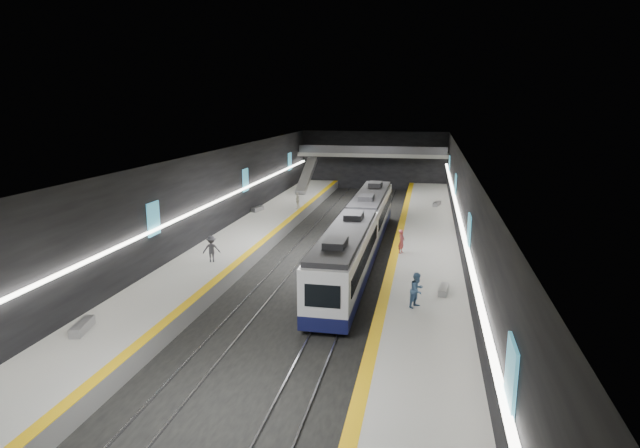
% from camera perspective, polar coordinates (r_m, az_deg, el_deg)
% --- Properties ---
extents(ground, '(70.00, 70.00, 0.00)m').
position_cam_1_polar(ground, '(41.51, 0.67, -3.78)').
color(ground, black).
rests_on(ground, ground).
extents(ceiling, '(20.00, 70.00, 0.04)m').
position_cam_1_polar(ceiling, '(39.96, 0.70, 7.27)').
color(ceiling, beige).
rests_on(ceiling, wall_left).
extents(wall_left, '(0.04, 70.00, 8.00)m').
position_cam_1_polar(wall_left, '(43.51, -12.38, 2.11)').
color(wall_left, black).
rests_on(wall_left, ground).
extents(wall_right, '(0.04, 70.00, 8.00)m').
position_cam_1_polar(wall_right, '(39.94, 14.92, 1.03)').
color(wall_right, black).
rests_on(wall_right, ground).
extents(wall_back, '(20.00, 0.04, 8.00)m').
position_cam_1_polar(wall_back, '(74.86, 5.76, 6.76)').
color(wall_back, black).
rests_on(wall_back, ground).
extents(platform_left, '(5.00, 70.00, 1.00)m').
position_cam_1_polar(platform_left, '(43.35, -9.12, -2.54)').
color(platform_left, slate).
rests_on(platform_left, ground).
extents(tile_surface_left, '(5.00, 70.00, 0.02)m').
position_cam_1_polar(tile_surface_left, '(43.22, -9.15, -1.88)').
color(tile_surface_left, '#B0B0AB').
rests_on(tile_surface_left, platform_left).
extents(tactile_strip_left, '(0.60, 70.00, 0.02)m').
position_cam_1_polar(tactile_strip_left, '(42.51, -6.37, -2.04)').
color(tactile_strip_left, '#E9AF0C').
rests_on(tactile_strip_left, platform_left).
extents(platform_right, '(5.00, 70.00, 1.00)m').
position_cam_1_polar(platform_right, '(40.70, 11.12, -3.64)').
color(platform_right, slate).
rests_on(platform_right, ground).
extents(tile_surface_right, '(5.00, 70.00, 0.02)m').
position_cam_1_polar(tile_surface_right, '(40.56, 11.15, -2.95)').
color(tile_surface_right, '#B0B0AB').
rests_on(tile_surface_right, platform_right).
extents(tactile_strip_right, '(0.60, 70.00, 0.02)m').
position_cam_1_polar(tactile_strip_right, '(40.61, 8.04, -2.80)').
color(tactile_strip_right, '#E9AF0C').
rests_on(tactile_strip_right, platform_right).
extents(rails, '(6.52, 70.00, 0.12)m').
position_cam_1_polar(rails, '(41.50, 0.67, -3.70)').
color(rails, gray).
rests_on(rails, ground).
extents(train, '(2.69, 30.05, 3.60)m').
position_cam_1_polar(train, '(41.43, 4.31, -0.71)').
color(train, '#10133D').
rests_on(train, ground).
extents(ad_posters, '(19.94, 53.50, 2.20)m').
position_cam_1_polar(ad_posters, '(41.42, 0.94, 2.58)').
color(ad_posters, '#3F9FBF').
rests_on(ad_posters, wall_left).
extents(cove_light_left, '(0.25, 68.60, 0.12)m').
position_cam_1_polar(cove_light_left, '(43.47, -12.12, 1.85)').
color(cove_light_left, white).
rests_on(cove_light_left, wall_left).
extents(cove_light_right, '(0.25, 68.60, 0.12)m').
position_cam_1_polar(cove_light_right, '(39.96, 14.62, 0.76)').
color(cove_light_right, white).
rests_on(cove_light_right, wall_right).
extents(mezzanine_bridge, '(20.00, 3.00, 1.50)m').
position_cam_1_polar(mezzanine_bridge, '(72.70, 5.61, 7.41)').
color(mezzanine_bridge, gray).
rests_on(mezzanine_bridge, wall_left).
extents(escalator, '(1.20, 7.50, 3.92)m').
position_cam_1_polar(escalator, '(67.36, -1.44, 5.20)').
color(escalator, '#99999E').
rests_on(escalator, platform_left).
extents(bench_left_near, '(0.96, 2.00, 0.47)m').
position_cam_1_polar(bench_left_near, '(28.89, -24.03, -9.98)').
color(bench_left_near, '#99999E').
rests_on(bench_left_near, platform_left).
extents(bench_left_far, '(0.88, 1.88, 0.44)m').
position_cam_1_polar(bench_left_far, '(55.02, -6.68, 1.60)').
color(bench_left_far, '#99999E').
rests_on(bench_left_far, platform_left).
extents(bench_right_near, '(0.67, 1.70, 0.40)m').
position_cam_1_polar(bench_right_near, '(32.24, 13.06, -6.86)').
color(bench_right_near, '#99999E').
rests_on(bench_right_near, platform_right).
extents(bench_right_far, '(0.93, 1.84, 0.43)m').
position_cam_1_polar(bench_right_far, '(58.85, 12.36, 2.12)').
color(bench_right_far, '#99999E').
rests_on(bench_right_far, platform_right).
extents(passenger_right_a, '(0.62, 0.75, 1.75)m').
position_cam_1_polar(passenger_right_a, '(39.78, 8.68, -1.87)').
color(passenger_right_a, '#B54347').
rests_on(passenger_right_a, platform_right).
extents(passenger_right_b, '(1.13, 1.19, 1.95)m').
position_cam_1_polar(passenger_right_b, '(29.55, 10.31, -6.98)').
color(passenger_right_b, '#456996').
rests_on(passenger_right_b, platform_right).
extents(passenger_left_a, '(0.42, 1.01, 1.72)m').
position_cam_1_polar(passenger_left_a, '(55.82, -2.42, 2.51)').
color(passenger_left_a, silver).
rests_on(passenger_left_a, platform_left).
extents(passenger_left_b, '(1.37, 1.07, 1.86)m').
position_cam_1_polar(passenger_left_b, '(37.91, -11.50, -2.64)').
color(passenger_left_b, '#46444C').
rests_on(passenger_left_b, platform_left).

